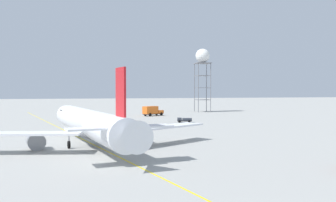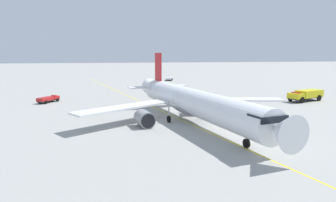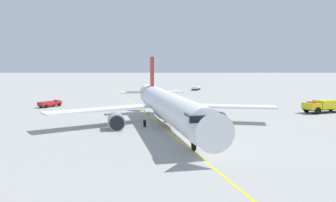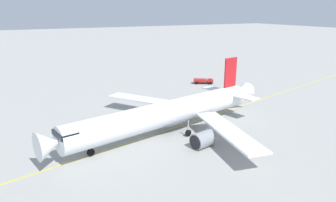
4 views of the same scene
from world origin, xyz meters
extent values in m
plane|color=#9E9E99|center=(0.00, 0.00, 0.00)|extent=(600.00, 600.00, 0.00)
cylinder|color=white|center=(-3.70, -2.39, 3.37)|extent=(35.75, 10.96, 4.05)
cone|color=white|center=(-22.35, -6.13, 3.37)|extent=(3.70, 4.36, 3.84)
cone|color=white|center=(15.25, 1.40, 3.67)|extent=(4.60, 4.16, 3.44)
cube|color=black|center=(-20.20, -5.69, 4.28)|extent=(3.03, 3.84, 0.70)
ellipsoid|color=gray|center=(-1.95, -2.04, 2.26)|extent=(13.30, 6.09, 2.22)
cube|color=red|center=(11.68, 0.68, 8.19)|extent=(3.18, 0.86, 5.60)
cube|color=white|center=(12.36, -2.72, 4.18)|extent=(3.59, 5.72, 0.20)
cube|color=white|center=(11.00, 4.08, 4.18)|extent=(3.59, 5.72, 0.20)
cube|color=white|center=(1.69, -11.83, 2.66)|extent=(6.52, 16.92, 0.28)
cube|color=white|center=(-2.36, 8.39, 2.66)|extent=(12.03, 15.70, 0.28)
cylinder|color=gray|center=(-1.46, -9.92, 1.19)|extent=(3.76, 3.06, 2.45)
cylinder|color=black|center=(-3.15, -10.26, 1.19)|extent=(0.56, 2.07, 2.08)
cylinder|color=gray|center=(-4.53, 5.42, 1.19)|extent=(3.76, 3.06, 2.45)
cylinder|color=black|center=(-6.22, 5.08, 1.19)|extent=(0.56, 2.07, 2.08)
cylinder|color=#9EA0A5|center=(-16.98, -5.05, 1.61)|extent=(0.20, 0.20, 2.11)
cylinder|color=black|center=(-16.98, -5.05, 0.55)|extent=(1.14, 0.51, 1.10)
cylinder|color=#9EA0A5|center=(-1.28, -5.40, 1.61)|extent=(0.20, 0.20, 2.11)
cylinder|color=black|center=(-1.28, -5.40, 0.55)|extent=(1.14, 0.51, 1.10)
cylinder|color=#9EA0A5|center=(-2.62, 1.31, 1.61)|extent=(0.20, 0.20, 2.11)
cylinder|color=black|center=(-2.62, 1.31, 0.55)|extent=(1.14, 0.51, 1.10)
cube|color=#232326|center=(12.20, -33.62, 0.80)|extent=(5.45, 9.55, 0.20)
cube|color=yellow|center=(11.07, -30.40, 1.50)|extent=(3.60, 3.25, 1.20)
cube|color=black|center=(10.70, -29.36, 1.68)|extent=(2.38, 0.91, 0.67)
cube|color=yellow|center=(12.64, -34.84, 1.70)|extent=(5.01, 7.24, 1.60)
cube|color=red|center=(11.07, -30.40, 2.20)|extent=(2.16, 1.26, 0.16)
cylinder|color=black|center=(9.73, -31.06, 0.70)|extent=(0.73, 1.41, 1.40)
cylinder|color=black|center=(12.53, -30.07, 0.70)|extent=(0.73, 1.41, 1.40)
cylinder|color=black|center=(14.59, -35.91, 0.70)|extent=(0.73, 1.41, 1.40)
cube|color=#232326|center=(21.60, 24.03, 0.48)|extent=(5.35, 4.17, 0.20)
cube|color=red|center=(23.18, 23.03, 0.91)|extent=(2.34, 2.41, 0.65)
cube|color=black|center=(23.77, 22.66, 1.00)|extent=(0.89, 1.35, 0.36)
cube|color=red|center=(20.83, 24.51, 0.93)|extent=(3.97, 3.44, 0.70)
cube|color=red|center=(23.18, 23.03, 1.33)|extent=(1.19, 1.41, 0.16)
cylinder|color=black|center=(23.67, 23.81, 0.38)|extent=(0.79, 0.64, 0.76)
cylinder|color=black|center=(22.69, 22.25, 0.38)|extent=(0.79, 0.64, 0.76)
cylinder|color=black|center=(20.64, 25.71, 0.38)|extent=(0.79, 0.64, 0.76)
cylinder|color=black|center=(19.66, 24.15, 0.38)|extent=(0.79, 0.64, 0.76)
cube|color=#232326|center=(69.63, -13.21, 0.50)|extent=(5.69, 3.24, 0.20)
cube|color=white|center=(71.45, -13.71, 0.88)|extent=(2.14, 2.54, 0.55)
cube|color=black|center=(72.13, -13.90, 0.96)|extent=(0.57, 1.79, 0.31)
cube|color=white|center=(68.76, -12.96, 0.95)|extent=(4.03, 3.07, 0.70)
cylinder|color=black|center=(71.75, -12.66, 0.40)|extent=(0.85, 0.48, 0.80)
cylinder|color=black|center=(71.16, -14.77, 0.40)|extent=(0.85, 0.48, 0.80)
cylinder|color=black|center=(68.27, -11.69, 0.40)|extent=(0.85, 0.48, 0.80)
cylinder|color=black|center=(67.68, -13.80, 0.40)|extent=(0.85, 0.48, 0.80)
cube|color=yellow|center=(-3.66, -1.68, 0.00)|extent=(178.74, 42.24, 0.01)
camera|label=1|loc=(54.46, -3.87, 8.50)|focal=40.31mm
camera|label=2|loc=(-47.91, 10.30, 10.92)|focal=31.75mm
camera|label=3|loc=(-54.33, -1.81, 9.74)|focal=36.38mm
camera|label=4|loc=(-25.89, -44.90, 19.76)|focal=33.15mm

